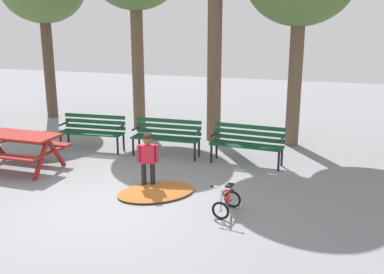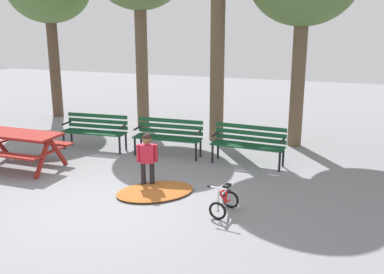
{
  "view_description": "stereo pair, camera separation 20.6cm",
  "coord_description": "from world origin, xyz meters",
  "px_view_note": "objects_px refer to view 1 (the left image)",
  "views": [
    {
      "loc": [
        3.56,
        -6.02,
        3.04
      ],
      "look_at": [
        0.92,
        1.86,
        0.85
      ],
      "focal_mm": 40.79,
      "sensor_mm": 36.0,
      "label": 1
    },
    {
      "loc": [
        3.76,
        -5.95,
        3.04
      ],
      "look_at": [
        0.92,
        1.86,
        0.85
      ],
      "focal_mm": 40.79,
      "sensor_mm": 36.0,
      "label": 2
    }
  ],
  "objects_px": {
    "child_standing": "(148,156)",
    "kids_bicycle": "(227,202)",
    "picnic_table": "(17,142)",
    "park_bench_far_left": "(93,129)",
    "park_bench_right": "(247,141)",
    "park_bench_left": "(167,134)"
  },
  "relations": [
    {
      "from": "child_standing",
      "to": "kids_bicycle",
      "type": "distance_m",
      "value": 1.87
    },
    {
      "from": "picnic_table",
      "to": "park_bench_far_left",
      "type": "bearing_deg",
      "value": 67.54
    },
    {
      "from": "park_bench_right",
      "to": "child_standing",
      "type": "relative_size",
      "value": 1.55
    },
    {
      "from": "park_bench_far_left",
      "to": "park_bench_left",
      "type": "bearing_deg",
      "value": 3.19
    },
    {
      "from": "picnic_table",
      "to": "park_bench_left",
      "type": "relative_size",
      "value": 1.12
    },
    {
      "from": "picnic_table",
      "to": "park_bench_right",
      "type": "height_order",
      "value": "park_bench_right"
    },
    {
      "from": "park_bench_right",
      "to": "child_standing",
      "type": "distance_m",
      "value": 2.51
    },
    {
      "from": "park_bench_far_left",
      "to": "park_bench_left",
      "type": "xyz_separation_m",
      "value": [
        1.9,
        0.11,
        0.0
      ]
    },
    {
      "from": "park_bench_right",
      "to": "child_standing",
      "type": "height_order",
      "value": "child_standing"
    },
    {
      "from": "picnic_table",
      "to": "park_bench_left",
      "type": "xyz_separation_m",
      "value": [
        2.65,
        1.91,
        -0.08
      ]
    },
    {
      "from": "picnic_table",
      "to": "park_bench_right",
      "type": "xyz_separation_m",
      "value": [
        4.56,
        1.91,
        -0.08
      ]
    },
    {
      "from": "picnic_table",
      "to": "park_bench_far_left",
      "type": "distance_m",
      "value": 1.96
    },
    {
      "from": "picnic_table",
      "to": "kids_bicycle",
      "type": "height_order",
      "value": "picnic_table"
    },
    {
      "from": "park_bench_far_left",
      "to": "child_standing",
      "type": "distance_m",
      "value": 3.02
    },
    {
      "from": "park_bench_far_left",
      "to": "park_bench_left",
      "type": "height_order",
      "value": "same"
    },
    {
      "from": "park_bench_right",
      "to": "kids_bicycle",
      "type": "height_order",
      "value": "park_bench_right"
    },
    {
      "from": "park_bench_left",
      "to": "kids_bicycle",
      "type": "relative_size",
      "value": 2.71
    },
    {
      "from": "park_bench_far_left",
      "to": "park_bench_left",
      "type": "relative_size",
      "value": 1.01
    },
    {
      "from": "kids_bicycle",
      "to": "picnic_table",
      "type": "bearing_deg",
      "value": 170.72
    },
    {
      "from": "park_bench_far_left",
      "to": "kids_bicycle",
      "type": "xyz_separation_m",
      "value": [
        4.03,
        -2.59,
        -0.31
      ]
    },
    {
      "from": "picnic_table",
      "to": "park_bench_right",
      "type": "relative_size",
      "value": 1.11
    },
    {
      "from": "park_bench_left",
      "to": "child_standing",
      "type": "height_order",
      "value": "child_standing"
    }
  ]
}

